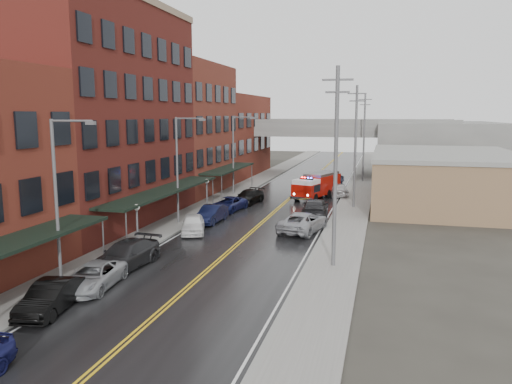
# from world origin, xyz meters

# --- Properties ---
(ground) EXTENTS (220.00, 220.00, 0.00)m
(ground) POSITION_xyz_m (0.00, 0.00, 0.00)
(ground) COLOR #2D2B26
(ground) RESTS_ON ground
(road) EXTENTS (11.00, 160.00, 0.02)m
(road) POSITION_xyz_m (0.00, 30.00, 0.01)
(road) COLOR black
(road) RESTS_ON ground
(sidewalk_left) EXTENTS (3.00, 160.00, 0.15)m
(sidewalk_left) POSITION_xyz_m (-7.30, 30.00, 0.07)
(sidewalk_left) COLOR slate
(sidewalk_left) RESTS_ON ground
(sidewalk_right) EXTENTS (3.00, 160.00, 0.15)m
(sidewalk_right) POSITION_xyz_m (7.30, 30.00, 0.07)
(sidewalk_right) COLOR slate
(sidewalk_right) RESTS_ON ground
(curb_left) EXTENTS (0.30, 160.00, 0.15)m
(curb_left) POSITION_xyz_m (-5.65, 30.00, 0.07)
(curb_left) COLOR gray
(curb_left) RESTS_ON ground
(curb_right) EXTENTS (0.30, 160.00, 0.15)m
(curb_right) POSITION_xyz_m (5.65, 30.00, 0.07)
(curb_right) COLOR gray
(curb_right) RESTS_ON ground
(brick_building_b) EXTENTS (9.00, 20.00, 18.00)m
(brick_building_b) POSITION_xyz_m (-13.30, 23.00, 9.00)
(brick_building_b) COLOR #541816
(brick_building_b) RESTS_ON ground
(brick_building_c) EXTENTS (9.00, 15.00, 15.00)m
(brick_building_c) POSITION_xyz_m (-13.30, 40.50, 7.50)
(brick_building_c) COLOR maroon
(brick_building_c) RESTS_ON ground
(brick_building_far) EXTENTS (9.00, 20.00, 12.00)m
(brick_building_far) POSITION_xyz_m (-13.30, 58.00, 6.00)
(brick_building_far) COLOR maroon
(brick_building_far) RESTS_ON ground
(tan_building) EXTENTS (14.00, 22.00, 5.00)m
(tan_building) POSITION_xyz_m (16.00, 40.00, 2.50)
(tan_building) COLOR olive
(tan_building) RESTS_ON ground
(right_far_block) EXTENTS (18.00, 30.00, 8.00)m
(right_far_block) POSITION_xyz_m (18.00, 70.00, 4.00)
(right_far_block) COLOR slate
(right_far_block) RESTS_ON ground
(awning_1) EXTENTS (2.60, 18.00, 3.09)m
(awning_1) POSITION_xyz_m (-7.49, 23.00, 2.99)
(awning_1) COLOR black
(awning_1) RESTS_ON ground
(awning_2) EXTENTS (2.60, 13.00, 3.09)m
(awning_2) POSITION_xyz_m (-7.49, 40.50, 2.99)
(awning_2) COLOR black
(awning_2) RESTS_ON ground
(globe_lamp_1) EXTENTS (0.44, 0.44, 3.12)m
(globe_lamp_1) POSITION_xyz_m (-6.40, 16.00, 2.31)
(globe_lamp_1) COLOR #59595B
(globe_lamp_1) RESTS_ON ground
(globe_lamp_2) EXTENTS (0.44, 0.44, 3.12)m
(globe_lamp_2) POSITION_xyz_m (-6.40, 30.00, 2.31)
(globe_lamp_2) COLOR #59595B
(globe_lamp_2) RESTS_ON ground
(street_lamp_0) EXTENTS (2.64, 0.22, 9.00)m
(street_lamp_0) POSITION_xyz_m (-6.55, 8.00, 5.19)
(street_lamp_0) COLOR #59595B
(street_lamp_0) RESTS_ON ground
(street_lamp_1) EXTENTS (2.64, 0.22, 9.00)m
(street_lamp_1) POSITION_xyz_m (-6.55, 24.00, 5.19)
(street_lamp_1) COLOR #59595B
(street_lamp_1) RESTS_ON ground
(street_lamp_2) EXTENTS (2.64, 0.22, 9.00)m
(street_lamp_2) POSITION_xyz_m (-6.55, 40.00, 5.19)
(street_lamp_2) COLOR #59595B
(street_lamp_2) RESTS_ON ground
(utility_pole_0) EXTENTS (1.80, 0.24, 12.00)m
(utility_pole_0) POSITION_xyz_m (7.20, 15.00, 6.31)
(utility_pole_0) COLOR #59595B
(utility_pole_0) RESTS_ON ground
(utility_pole_1) EXTENTS (1.80, 0.24, 12.00)m
(utility_pole_1) POSITION_xyz_m (7.20, 35.00, 6.31)
(utility_pole_1) COLOR #59595B
(utility_pole_1) RESTS_ON ground
(utility_pole_2) EXTENTS (1.80, 0.24, 12.00)m
(utility_pole_2) POSITION_xyz_m (7.20, 55.00, 6.31)
(utility_pole_2) COLOR #59595B
(utility_pole_2) RESTS_ON ground
(overpass) EXTENTS (40.00, 10.00, 7.50)m
(overpass) POSITION_xyz_m (0.00, 62.00, 5.99)
(overpass) COLOR slate
(overpass) RESTS_ON ground
(fire_truck) EXTENTS (4.81, 7.93, 2.76)m
(fire_truck) POSITION_xyz_m (2.84, 40.10, 1.50)
(fire_truck) COLOR #9B0E07
(fire_truck) RESTS_ON ground
(parked_car_left_1) EXTENTS (2.27, 4.63, 1.46)m
(parked_car_left_1) POSITION_xyz_m (-5.00, 4.70, 0.73)
(parked_car_left_1) COLOR black
(parked_car_left_1) RESTS_ON ground
(parked_car_left_2) EXTENTS (2.71, 4.99, 1.33)m
(parked_car_left_2) POSITION_xyz_m (-4.86, 8.07, 0.66)
(parked_car_left_2) COLOR #919498
(parked_car_left_2) RESTS_ON ground
(parked_car_left_3) EXTENTS (2.76, 5.68, 1.59)m
(parked_car_left_3) POSITION_xyz_m (-5.00, 11.80, 0.80)
(parked_car_left_3) COLOR black
(parked_car_left_3) RESTS_ON ground
(parked_car_left_4) EXTENTS (3.09, 4.69, 1.48)m
(parked_car_left_4) POSITION_xyz_m (-4.37, 21.20, 0.74)
(parked_car_left_4) COLOR white
(parked_car_left_4) RESTS_ON ground
(parked_car_left_5) EXTENTS (1.78, 4.58, 1.49)m
(parked_car_left_5) POSITION_xyz_m (-4.26, 25.20, 0.74)
(parked_car_left_5) COLOR black
(parked_car_left_5) RESTS_ON ground
(parked_car_left_6) EXTENTS (2.94, 5.10, 1.34)m
(parked_car_left_6) POSITION_xyz_m (-4.40, 30.53, 0.67)
(parked_car_left_6) COLOR #14194B
(parked_car_left_6) RESTS_ON ground
(parked_car_left_7) EXTENTS (2.79, 5.22, 1.44)m
(parked_car_left_7) POSITION_xyz_m (-3.60, 34.87, 0.72)
(parked_car_left_7) COLOR black
(parked_car_left_7) RESTS_ON ground
(parked_car_right_0) EXTENTS (3.77, 6.14, 1.59)m
(parked_car_right_0) POSITION_xyz_m (3.95, 23.80, 0.79)
(parked_car_right_0) COLOR #95979D
(parked_car_right_0) RESTS_ON ground
(parked_car_right_1) EXTENTS (2.85, 5.92, 1.66)m
(parked_car_right_1) POSITION_xyz_m (4.07, 29.80, 0.83)
(parked_car_right_1) COLOR black
(parked_car_right_1) RESTS_ON ground
(parked_car_right_2) EXTENTS (3.12, 4.95, 1.57)m
(parked_car_right_2) POSITION_xyz_m (5.00, 41.80, 0.79)
(parked_car_right_2) COLOR #B4B4B4
(parked_car_right_2) RESTS_ON ground
(parked_car_right_3) EXTENTS (2.32, 4.77, 1.51)m
(parked_car_right_3) POSITION_xyz_m (3.60, 51.64, 0.75)
(parked_car_right_3) COLOR #0E1732
(parked_car_right_3) RESTS_ON ground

